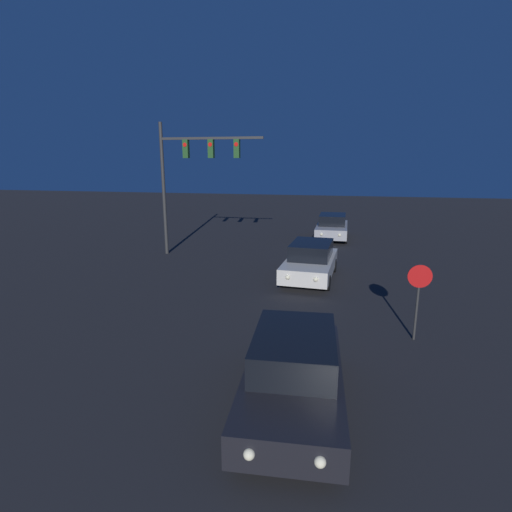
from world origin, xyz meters
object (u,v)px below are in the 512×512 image
Objects in this scene: stop_sign at (419,289)px; car_mid at (311,261)px; car_near at (294,371)px; car_far at (332,226)px; traffic_signal_mast at (190,166)px.

car_mid is at bearing 121.55° from stop_sign.
car_near and car_far have the same top height.
traffic_signal_mast is at bearing 41.51° from car_far.
stop_sign is (2.99, 3.84, 0.72)m from car_near.
stop_sign reaches higher than car_mid.
car_near is 18.57m from car_far.
car_far is at bearing 100.23° from stop_sign.
stop_sign is (9.82, -8.58, -3.16)m from traffic_signal_mast.
car_far is 10.21m from traffic_signal_mast.
car_near is 0.68× the size of traffic_signal_mast.
traffic_signal_mast reaches higher than stop_sign.
car_mid is at bearing 86.67° from car_far.
car_far is (0.33, 18.57, 0.00)m from car_near.
traffic_signal_mast reaches higher than car_near.
car_near is 1.01× the size of car_far.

